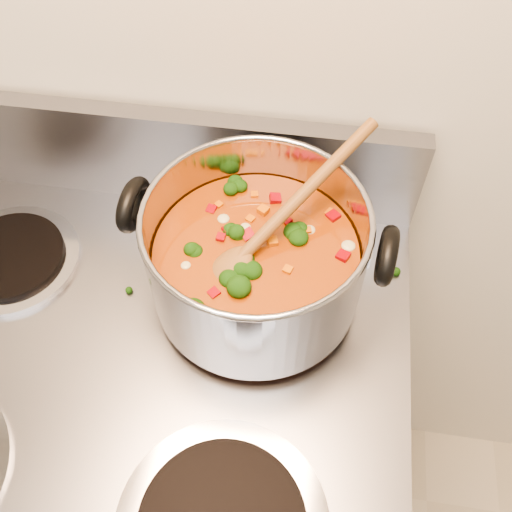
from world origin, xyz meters
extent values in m
cube|color=gray|center=(-0.07, 1.16, 0.46)|extent=(0.77, 0.67, 0.92)
cube|color=gray|center=(-0.07, 1.48, 1.00)|extent=(0.77, 0.03, 0.16)
cylinder|color=#A5A5AD|center=(-0.25, 1.31, 0.92)|extent=(0.19, 0.19, 0.01)
cylinder|color=black|center=(-0.25, 1.31, 0.93)|extent=(0.15, 0.15, 0.01)
cylinder|color=#A5A5AD|center=(0.12, 1.31, 0.92)|extent=(0.19, 0.19, 0.01)
cylinder|color=black|center=(0.12, 1.31, 0.93)|extent=(0.15, 0.15, 0.01)
cylinder|color=#A7A7AF|center=(0.11, 1.31, 1.01)|extent=(0.28, 0.28, 0.15)
torus|color=#A7A7AF|center=(0.11, 1.31, 1.09)|extent=(0.28, 0.28, 0.01)
cylinder|color=maroon|center=(0.11, 1.31, 0.98)|extent=(0.26, 0.26, 0.09)
torus|color=black|center=(-0.05, 1.32, 1.06)|extent=(0.03, 0.08, 0.08)
torus|color=black|center=(0.26, 1.29, 1.06)|extent=(0.03, 0.08, 0.08)
ellipsoid|color=black|center=(0.12, 1.37, 1.02)|extent=(0.04, 0.04, 0.03)
ellipsoid|color=black|center=(0.09, 1.22, 1.02)|extent=(0.04, 0.04, 0.03)
ellipsoid|color=black|center=(0.09, 1.36, 1.02)|extent=(0.04, 0.04, 0.03)
ellipsoid|color=black|center=(0.03, 1.35, 1.02)|extent=(0.04, 0.04, 0.03)
ellipsoid|color=black|center=(0.07, 1.34, 1.02)|extent=(0.04, 0.04, 0.03)
ellipsoid|color=black|center=(0.12, 1.41, 1.02)|extent=(0.04, 0.04, 0.03)
ellipsoid|color=black|center=(0.08, 1.41, 1.02)|extent=(0.04, 0.04, 0.03)
ellipsoid|color=#9F0515|center=(0.03, 1.39, 1.02)|extent=(0.01, 0.01, 0.01)
ellipsoid|color=#9F0515|center=(0.14, 1.40, 1.02)|extent=(0.01, 0.01, 0.01)
ellipsoid|color=#9F0515|center=(0.19, 1.29, 1.02)|extent=(0.01, 0.01, 0.01)
ellipsoid|color=#9F0515|center=(0.13, 1.32, 1.02)|extent=(0.01, 0.01, 0.01)
ellipsoid|color=#9F0515|center=(0.20, 1.34, 1.02)|extent=(0.01, 0.01, 0.01)
ellipsoid|color=#9F0515|center=(0.03, 1.31, 1.02)|extent=(0.01, 0.01, 0.01)
ellipsoid|color=#9F0515|center=(0.06, 1.34, 1.02)|extent=(0.01, 0.01, 0.01)
ellipsoid|color=#9F0515|center=(0.14, 1.29, 1.02)|extent=(0.01, 0.01, 0.01)
ellipsoid|color=#9F0515|center=(0.04, 1.36, 1.02)|extent=(0.01, 0.01, 0.01)
ellipsoid|color=#9F0515|center=(0.20, 1.24, 1.02)|extent=(0.01, 0.01, 0.01)
ellipsoid|color=#BE5A0A|center=(0.01, 1.37, 1.02)|extent=(0.01, 0.01, 0.01)
ellipsoid|color=#BE5A0A|center=(0.08, 1.39, 1.02)|extent=(0.01, 0.01, 0.01)
ellipsoid|color=#BE5A0A|center=(0.14, 1.28, 1.02)|extent=(0.01, 0.01, 0.01)
ellipsoid|color=#BE5A0A|center=(0.10, 1.20, 1.02)|extent=(0.01, 0.01, 0.01)
ellipsoid|color=#BE5A0A|center=(0.07, 1.23, 1.02)|extent=(0.01, 0.01, 0.01)
ellipsoid|color=#BE5A0A|center=(0.06, 1.27, 1.02)|extent=(0.01, 0.01, 0.01)
ellipsoid|color=#BE5A0A|center=(0.14, 1.30, 1.02)|extent=(0.01, 0.01, 0.01)
ellipsoid|color=#BE5A0A|center=(0.08, 1.40, 1.02)|extent=(0.01, 0.01, 0.01)
ellipsoid|color=#BE5A0A|center=(0.07, 1.27, 1.02)|extent=(0.01, 0.01, 0.01)
ellipsoid|color=#BE5A0A|center=(0.06, 1.35, 1.02)|extent=(0.01, 0.01, 0.01)
ellipsoid|color=#C3BA86|center=(0.14, 1.31, 1.02)|extent=(0.02, 0.02, 0.01)
ellipsoid|color=#C3BA86|center=(0.07, 1.41, 1.02)|extent=(0.02, 0.02, 0.01)
ellipsoid|color=#C3BA86|center=(0.13, 1.38, 1.02)|extent=(0.02, 0.02, 0.01)
ellipsoid|color=#C3BA86|center=(0.17, 1.21, 1.02)|extent=(0.02, 0.02, 0.01)
ellipsoid|color=#C3BA86|center=(0.02, 1.33, 1.02)|extent=(0.02, 0.02, 0.01)
ellipsoid|color=#C3BA86|center=(0.02, 1.34, 1.02)|extent=(0.02, 0.02, 0.01)
ellipsoid|color=brown|center=(0.08, 1.27, 1.02)|extent=(0.08, 0.09, 0.04)
cylinder|color=brown|center=(0.16, 1.37, 1.07)|extent=(0.17, 0.20, 0.11)
ellipsoid|color=black|center=(-0.08, 1.45, 0.92)|extent=(0.01, 0.01, 0.01)
ellipsoid|color=black|center=(0.13, 1.10, 0.92)|extent=(0.01, 0.01, 0.01)
ellipsoid|color=black|center=(0.16, 1.46, 0.92)|extent=(0.01, 0.01, 0.01)
ellipsoid|color=black|center=(0.10, 1.46, 0.92)|extent=(0.01, 0.01, 0.01)
ellipsoid|color=black|center=(-0.06, 1.15, 0.92)|extent=(0.01, 0.01, 0.01)
camera|label=1|loc=(0.17, 0.89, 1.59)|focal=40.00mm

